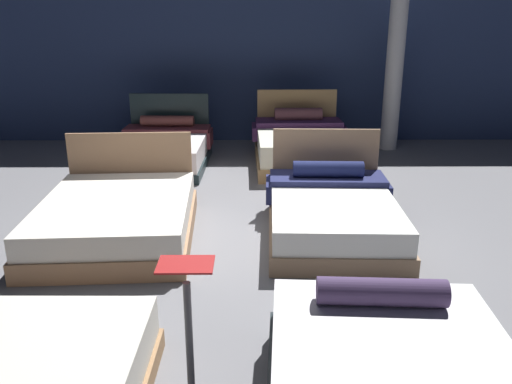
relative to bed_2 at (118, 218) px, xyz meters
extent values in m
cube|color=slate|center=(1.17, 0.04, -0.25)|extent=(18.00, 18.00, 0.02)
cube|color=navy|center=(1.17, 4.94, 1.51)|extent=(18.00, 0.06, 3.50)
cylinder|color=#433155|center=(2.37, -2.33, 0.37)|extent=(0.87, 0.24, 0.19)
cube|color=#936D4E|center=(0.00, -0.04, -0.13)|extent=(1.76, 2.20, 0.22)
cube|color=silver|center=(0.00, -0.04, 0.10)|extent=(1.69, 2.13, 0.25)
cube|color=#936D4E|center=(-0.05, 1.01, 0.25)|extent=(1.56, 0.12, 0.99)
cube|color=#8C6D51|center=(2.40, -0.02, -0.14)|extent=(1.48, 2.02, 0.20)
cube|color=white|center=(2.40, -0.02, 0.09)|extent=(1.42, 1.96, 0.25)
cube|color=#8C6D51|center=(2.43, 0.97, 0.28)|extent=(1.33, 0.08, 1.04)
cube|color=#20244F|center=(2.42, 0.67, 0.25)|extent=(1.42, 0.59, 0.07)
cube|color=#20244F|center=(1.71, 0.69, 0.10)|extent=(0.09, 0.55, 0.22)
cube|color=#20244F|center=(3.14, 0.64, 0.10)|extent=(0.09, 0.55, 0.22)
cylinder|color=#171E4C|center=(2.42, 0.63, 0.38)|extent=(0.85, 0.23, 0.20)
cube|color=black|center=(-0.01, 2.90, -0.16)|extent=(1.55, 2.00, 0.15)
cube|color=white|center=(-0.01, 2.90, 0.08)|extent=(1.49, 1.93, 0.33)
cube|color=black|center=(0.02, 3.88, 0.30)|extent=(1.41, 0.08, 1.08)
cube|color=brown|center=(0.01, 3.59, 0.27)|extent=(1.49, 0.55, 0.06)
cube|color=brown|center=(-0.74, 3.61, 0.10)|extent=(0.07, 0.52, 0.28)
cube|color=brown|center=(0.76, 3.57, 0.10)|extent=(0.07, 0.52, 0.28)
cylinder|color=brown|center=(0.01, 3.64, 0.40)|extent=(0.93, 0.21, 0.18)
cube|color=#96754B|center=(2.34, 2.98, -0.13)|extent=(1.56, 2.06, 0.22)
cube|color=silver|center=(2.34, 2.98, 0.15)|extent=(1.50, 2.00, 0.34)
cube|color=#96754B|center=(2.32, 3.99, 0.33)|extent=(1.44, 0.07, 1.13)
cube|color=#492753|center=(2.32, 3.67, 0.36)|extent=(1.52, 0.62, 0.09)
cube|color=#492753|center=(1.55, 3.65, 0.20)|extent=(0.10, 0.60, 0.23)
cube|color=#492753|center=(3.10, 3.68, 0.20)|extent=(0.10, 0.60, 0.23)
cylinder|color=brown|center=(2.32, 3.73, 0.49)|extent=(0.84, 0.25, 0.23)
cylinder|color=#3F3F44|center=(1.17, -3.08, 0.31)|extent=(0.04, 0.04, 1.10)
cube|color=#B21E1E|center=(1.17, -3.08, 0.96)|extent=(0.28, 0.20, 0.01)
cylinder|color=silver|center=(4.08, 4.17, 1.51)|extent=(0.32, 0.32, 3.50)
camera|label=1|loc=(1.50, -5.39, 2.12)|focal=36.32mm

